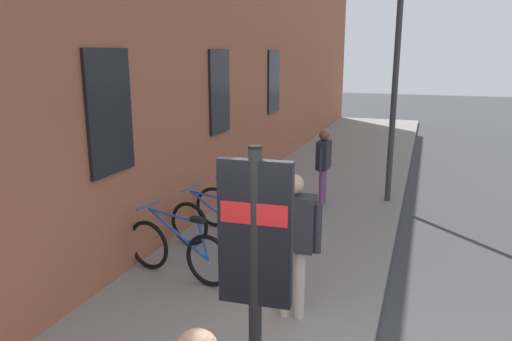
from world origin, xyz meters
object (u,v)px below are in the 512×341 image
at_px(bicycle_leaning_wall, 217,228).
at_px(transit_info_sign, 255,253).
at_px(bicycle_far_end, 242,209).
at_px(pedestrian_by_facade, 323,160).
at_px(pedestrian_crossing_street, 293,232).
at_px(bicycle_by_door, 178,250).
at_px(street_lamp, 398,35).

bearing_deg(bicycle_leaning_wall, transit_info_sign, -151.62).
distance_m(bicycle_far_end, pedestrian_by_facade, 2.27).
bearing_deg(pedestrian_crossing_street, transit_info_sign, -173.40).
height_order(bicycle_far_end, transit_info_sign, transit_info_sign).
relative_size(bicycle_by_door, bicycle_leaning_wall, 1.00).
bearing_deg(street_lamp, bicycle_far_end, 139.82).
bearing_deg(bicycle_leaning_wall, bicycle_far_end, -1.51).
bearing_deg(bicycle_far_end, transit_info_sign, -157.67).
bearing_deg(bicycle_by_door, pedestrian_crossing_street, -105.34).
bearing_deg(pedestrian_by_facade, transit_info_sign, -172.94).
height_order(pedestrian_crossing_street, street_lamp, street_lamp).
distance_m(bicycle_by_door, pedestrian_by_facade, 4.15).
height_order(pedestrian_by_facade, street_lamp, street_lamp).
xyz_separation_m(pedestrian_crossing_street, pedestrian_by_facade, (4.42, 0.56, -0.13)).
height_order(bicycle_by_door, pedestrian_by_facade, pedestrian_by_facade).
xyz_separation_m(bicycle_by_door, bicycle_leaning_wall, (0.99, -0.15, 0.00)).
bearing_deg(street_lamp, transit_info_sign, 176.26).
relative_size(bicycle_far_end, pedestrian_by_facade, 1.16).
relative_size(bicycle_leaning_wall, transit_info_sign, 0.73).
distance_m(bicycle_by_door, bicycle_far_end, 1.99).
height_order(transit_info_sign, pedestrian_by_facade, transit_info_sign).
bearing_deg(pedestrian_crossing_street, bicycle_far_end, 32.54).
xyz_separation_m(bicycle_far_end, transit_info_sign, (-4.36, -1.79, 1.21)).
distance_m(transit_info_sign, pedestrian_crossing_street, 1.99).
distance_m(transit_info_sign, street_lamp, 7.25).
bearing_deg(bicycle_by_door, transit_info_sign, -140.37).
bearing_deg(transit_info_sign, pedestrian_by_facade, 7.06).
distance_m(bicycle_by_door, pedestrian_crossing_street, 1.93).
height_order(pedestrian_crossing_street, pedestrian_by_facade, pedestrian_crossing_street).
relative_size(transit_info_sign, pedestrian_by_facade, 1.58).
relative_size(pedestrian_crossing_street, pedestrian_by_facade, 1.14).
distance_m(pedestrian_crossing_street, pedestrian_by_facade, 4.46).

